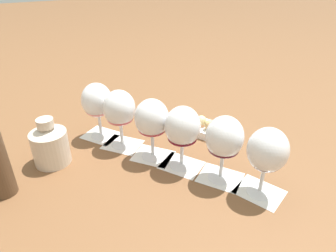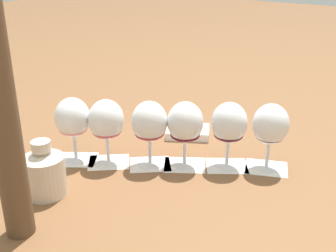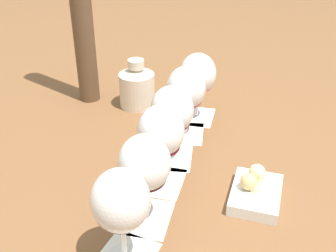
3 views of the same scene
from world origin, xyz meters
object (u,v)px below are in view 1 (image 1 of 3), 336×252
wine_glass_4 (224,140)px  wine_glass_5 (267,153)px  wine_glass_0 (97,103)px  snack_dish (209,129)px  ceramic_vase (50,144)px  wine_glass_1 (120,110)px  wine_glass_2 (152,120)px  wine_glass_3 (183,128)px

wine_glass_4 → wine_glass_5: 0.11m
wine_glass_0 → snack_dish: 0.38m
wine_glass_4 → ceramic_vase: size_ratio=1.30×
wine_glass_1 → wine_glass_2: size_ratio=1.00×
wine_glass_0 → snack_dish: wine_glass_0 is taller
wine_glass_3 → wine_glass_1: bearing=-147.6°
wine_glass_1 → wine_glass_4: (0.28, 0.18, 0.00)m
wine_glass_0 → ceramic_vase: 0.20m
wine_glass_1 → snack_dish: wine_glass_1 is taller
wine_glass_1 → wine_glass_5: 0.44m
ceramic_vase → wine_glass_4: bearing=54.0°
wine_glass_4 → wine_glass_5: same height
wine_glass_0 → wine_glass_4: size_ratio=1.00×
wine_glass_3 → wine_glass_4: (0.10, 0.07, -0.00)m
wine_glass_1 → wine_glass_3: 0.22m
wine_glass_0 → ceramic_vase: size_ratio=1.30×
wine_glass_0 → wine_glass_1: 0.10m
wine_glass_0 → wine_glass_2: size_ratio=1.00×
wine_glass_5 → ceramic_vase: wine_glass_5 is taller
ceramic_vase → snack_dish: bearing=81.1°
wine_glass_2 → ceramic_vase: bearing=-111.7°
wine_glass_0 → wine_glass_5: size_ratio=1.00×
wine_glass_3 → snack_dish: size_ratio=1.10×
wine_glass_2 → wine_glass_5: 0.33m
wine_glass_2 → ceramic_vase: (-0.11, -0.27, -0.06)m
wine_glass_2 → ceramic_vase: size_ratio=1.30×
wine_glass_4 → wine_glass_5: (0.09, 0.06, -0.00)m
wine_glass_3 → snack_dish: wine_glass_3 is taller
wine_glass_4 → wine_glass_0: bearing=-148.1°
wine_glass_3 → wine_glass_0: bearing=-149.2°
wine_glass_4 → wine_glass_1: bearing=-146.9°
wine_glass_2 → snack_dish: bearing=97.8°
wine_glass_0 → wine_glass_5: (0.46, 0.28, -0.00)m
wine_glass_2 → wine_glass_4: size_ratio=1.00×
wine_glass_5 → ceramic_vase: 0.59m
wine_glass_3 → wine_glass_4: size_ratio=1.00×
wine_glass_2 → wine_glass_5: (0.27, 0.18, -0.00)m
wine_glass_0 → wine_glass_4: 0.43m
snack_dish → wine_glass_0: bearing=-115.4°
ceramic_vase → wine_glass_2: bearing=68.3°
wine_glass_2 → wine_glass_5: same height
ceramic_vase → snack_dish: 0.51m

